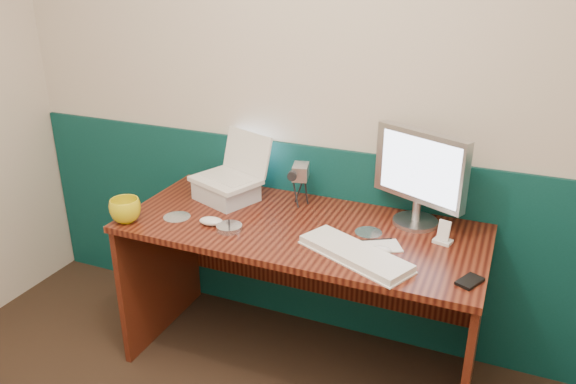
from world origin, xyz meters
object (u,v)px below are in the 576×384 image
at_px(camcorder, 301,183).
at_px(laptop, 225,158).
at_px(desk, 300,298).
at_px(mug, 125,210).
at_px(keyboard, 355,254).
at_px(monitor, 420,177).

bearing_deg(camcorder, laptop, 179.28).
bearing_deg(desk, laptop, 164.19).
distance_m(laptop, mug, 0.52).
height_order(desk, laptop, laptop).
bearing_deg(desk, mug, -160.33).
relative_size(keyboard, mug, 3.43).
bearing_deg(laptop, camcorder, 35.52).
bearing_deg(camcorder, desk, -82.09).
relative_size(desk, laptop, 5.27).
bearing_deg(monitor, camcorder, -154.62).
height_order(mug, camcorder, camcorder).
height_order(monitor, keyboard, monitor).
height_order(laptop, keyboard, laptop).
distance_m(mug, camcorder, 0.81).
bearing_deg(monitor, laptop, -149.22).
height_order(desk, mug, mug).
height_order(desk, monitor, monitor).
xyz_separation_m(keyboard, camcorder, (-0.39, 0.39, 0.10)).
bearing_deg(laptop, monitor, 27.36).
height_order(desk, keyboard, keyboard).
relative_size(keyboard, camcorder, 2.15).
height_order(keyboard, camcorder, camcorder).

